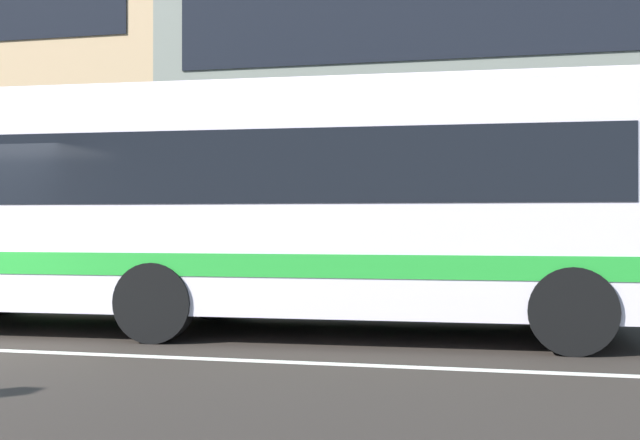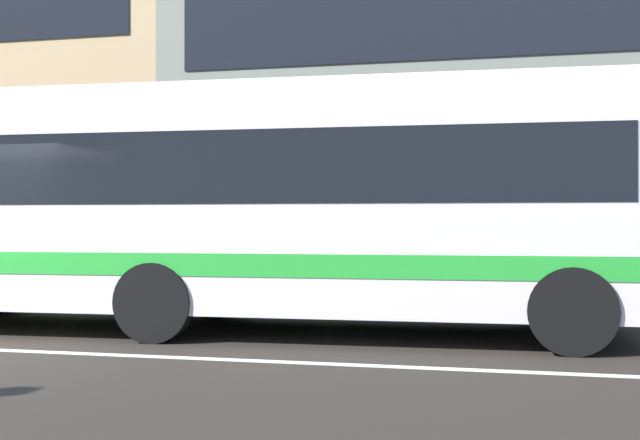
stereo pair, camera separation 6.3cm
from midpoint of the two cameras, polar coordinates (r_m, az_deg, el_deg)
The scene contains 3 objects.
hedge_row_far at distance 14.53m, azimuth -8.38°, elevation -3.74°, with size 20.48×1.10×1.18m, color #17451F.
apartment_block_right at distance 23.89m, azimuth 16.34°, elevation 9.65°, with size 20.13×10.32×11.12m.
transit_bus at distance 10.72m, azimuth -6.64°, elevation 1.46°, with size 10.78×3.01×3.27m.
Camera 1 is at (6.58, -7.98, 1.51)m, focal length 43.33 mm.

